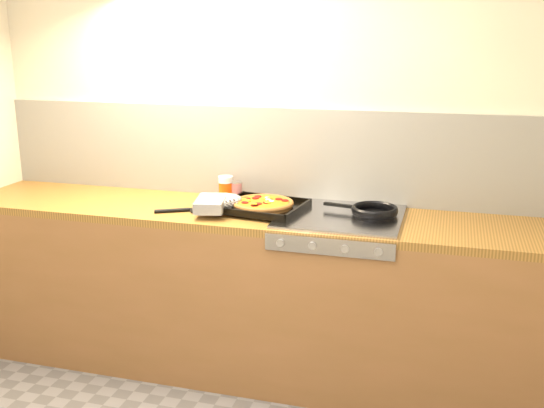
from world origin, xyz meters
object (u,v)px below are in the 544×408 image
(pizza_on_tray, at_px, (249,204))
(frying_pan, at_px, (374,211))
(juice_glass, at_px, (226,188))
(tomato_can, at_px, (236,191))

(pizza_on_tray, xyz_separation_m, frying_pan, (0.63, 0.07, -0.01))
(frying_pan, relative_size, juice_glass, 2.97)
(pizza_on_tray, height_order, juice_glass, juice_glass)
(pizza_on_tray, relative_size, tomato_can, 5.54)
(juice_glass, bearing_deg, tomato_can, 30.12)
(frying_pan, bearing_deg, tomato_can, 168.68)
(pizza_on_tray, bearing_deg, juice_glass, 135.41)
(frying_pan, relative_size, tomato_can, 3.97)
(tomato_can, bearing_deg, juice_glass, -149.88)
(pizza_on_tray, height_order, frying_pan, pizza_on_tray)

